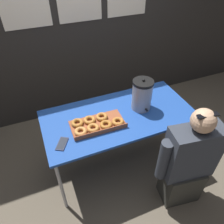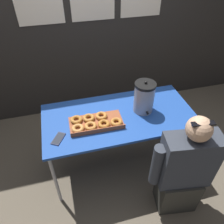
# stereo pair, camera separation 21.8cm
# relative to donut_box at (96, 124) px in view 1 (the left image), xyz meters

# --- Properties ---
(ground_plane) EXTENTS (12.00, 12.00, 0.00)m
(ground_plane) POSITION_rel_donut_box_xyz_m (0.27, 0.07, -0.79)
(ground_plane) COLOR brown
(back_wall) EXTENTS (6.00, 0.11, 2.84)m
(back_wall) POSITION_rel_donut_box_xyz_m (0.27, 1.31, 0.63)
(back_wall) COLOR #282623
(back_wall) RESTS_ON ground
(folding_table) EXTENTS (1.55, 0.76, 0.77)m
(folding_table) POSITION_rel_donut_box_xyz_m (0.27, 0.07, -0.07)
(folding_table) COLOR #1E479E
(folding_table) RESTS_ON ground
(donut_box) EXTENTS (0.53, 0.29, 0.05)m
(donut_box) POSITION_rel_donut_box_xyz_m (0.00, 0.00, 0.00)
(donut_box) COLOR brown
(donut_box) RESTS_ON folding_table
(coffee_urn) EXTENTS (0.21, 0.24, 0.36)m
(coffee_urn) POSITION_rel_donut_box_xyz_m (0.53, 0.09, 0.14)
(coffee_urn) COLOR #939399
(coffee_urn) RESTS_ON folding_table
(cell_phone) EXTENTS (0.15, 0.17, 0.01)m
(cell_phone) POSITION_rel_donut_box_xyz_m (-0.36, -0.11, -0.02)
(cell_phone) COLOR #2D334C
(cell_phone) RESTS_ON folding_table
(person_seated) EXTENTS (0.63, 0.31, 1.19)m
(person_seated) POSITION_rel_donut_box_xyz_m (0.69, -0.59, -0.24)
(person_seated) COLOR #33332D
(person_seated) RESTS_ON ground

